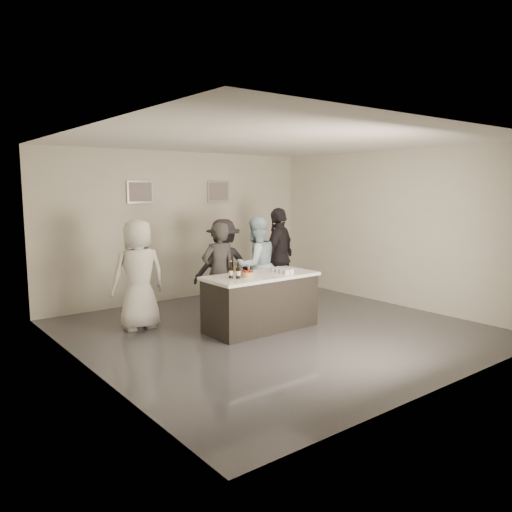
% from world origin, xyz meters
% --- Properties ---
extents(floor, '(6.00, 6.00, 0.00)m').
position_xyz_m(floor, '(0.00, 0.00, 0.00)').
color(floor, '#3D3D42').
rests_on(floor, ground).
extents(ceiling, '(6.00, 6.00, 0.00)m').
position_xyz_m(ceiling, '(0.00, 0.00, 3.00)').
color(ceiling, white).
extents(wall_back, '(6.00, 0.04, 3.00)m').
position_xyz_m(wall_back, '(0.00, 3.00, 1.50)').
color(wall_back, beige).
rests_on(wall_back, ground).
extents(wall_front, '(6.00, 0.04, 3.00)m').
position_xyz_m(wall_front, '(0.00, -3.00, 1.50)').
color(wall_front, beige).
rests_on(wall_front, ground).
extents(wall_left, '(0.04, 6.00, 3.00)m').
position_xyz_m(wall_left, '(-3.00, 0.00, 1.50)').
color(wall_left, beige).
rests_on(wall_left, ground).
extents(wall_right, '(0.04, 6.00, 3.00)m').
position_xyz_m(wall_right, '(3.00, 0.00, 1.50)').
color(wall_right, beige).
rests_on(wall_right, ground).
extents(picture_left, '(0.54, 0.04, 0.44)m').
position_xyz_m(picture_left, '(-0.90, 2.97, 2.20)').
color(picture_left, '#B2B2B7').
rests_on(picture_left, wall_back).
extents(picture_right, '(0.54, 0.04, 0.44)m').
position_xyz_m(picture_right, '(0.90, 2.97, 2.20)').
color(picture_right, '#B2B2B7').
rests_on(picture_right, wall_back).
extents(bar_counter, '(1.86, 0.86, 0.90)m').
position_xyz_m(bar_counter, '(-0.16, 0.17, 0.45)').
color(bar_counter, white).
rests_on(bar_counter, ground).
extents(cake, '(0.20, 0.20, 0.07)m').
position_xyz_m(cake, '(-0.46, 0.13, 0.94)').
color(cake, '#DE5D17').
rests_on(cake, bar_counter).
extents(beer_bottle_a, '(0.07, 0.07, 0.26)m').
position_xyz_m(beer_bottle_a, '(-0.73, 0.19, 1.03)').
color(beer_bottle_a, black).
rests_on(beer_bottle_a, bar_counter).
extents(beer_bottle_b, '(0.07, 0.07, 0.26)m').
position_xyz_m(beer_bottle_b, '(-0.66, 0.09, 1.03)').
color(beer_bottle_b, black).
rests_on(beer_bottle_b, bar_counter).
extents(tumbler_cluster, '(0.19, 0.40, 0.08)m').
position_xyz_m(tumbler_cluster, '(0.23, 0.09, 0.94)').
color(tumbler_cluster, gold).
rests_on(tumbler_cluster, bar_counter).
extents(candles, '(0.24, 0.08, 0.01)m').
position_xyz_m(candles, '(-0.39, -0.07, 0.90)').
color(candles, pink).
rests_on(candles, bar_counter).
extents(person_main_black, '(0.65, 0.44, 1.71)m').
position_xyz_m(person_main_black, '(-0.49, 0.89, 0.86)').
color(person_main_black, '#282828').
rests_on(person_main_black, ground).
extents(person_main_blue, '(0.90, 0.72, 1.77)m').
position_xyz_m(person_main_blue, '(0.41, 1.03, 0.89)').
color(person_main_blue, '#ADCEE2').
rests_on(person_main_blue, ground).
extents(person_guest_left, '(0.92, 0.64, 1.79)m').
position_xyz_m(person_guest_left, '(-1.70, 1.40, 0.89)').
color(person_guest_left, silver).
rests_on(person_guest_left, ground).
extents(person_guest_right, '(1.20, 0.92, 1.90)m').
position_xyz_m(person_guest_right, '(1.14, 1.24, 0.95)').
color(person_guest_right, black).
rests_on(person_guest_right, ground).
extents(person_guest_back, '(1.24, 0.92, 1.71)m').
position_xyz_m(person_guest_back, '(0.04, 1.52, 0.86)').
color(person_guest_back, black).
rests_on(person_guest_back, ground).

